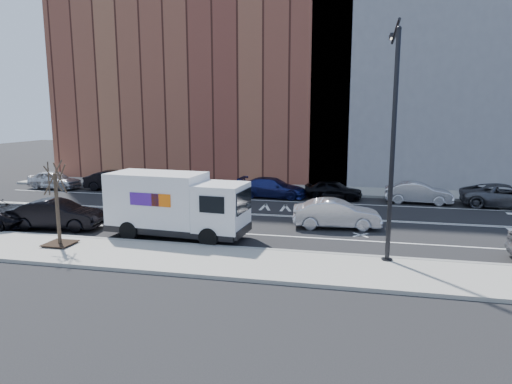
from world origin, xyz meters
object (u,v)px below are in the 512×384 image
at_px(far_parked_a, 54,180).
at_px(driving_sedan, 336,214).
at_px(far_parked_b, 115,181).
at_px(fedex_van, 176,204).

distance_m(far_parked_a, driving_sedan, 23.32).
distance_m(far_parked_b, driving_sedan, 18.99).
xyz_separation_m(far_parked_a, far_parked_b, (4.87, 0.53, 0.02)).
height_order(far_parked_a, driving_sedan, driving_sedan).
distance_m(fedex_van, far_parked_a, 18.38).
bearing_deg(far_parked_b, driving_sedan, -120.11).
bearing_deg(fedex_van, far_parked_a, 147.78).
bearing_deg(far_parked_b, far_parked_a, 91.19).
distance_m(far_parked_a, far_parked_b, 4.90).
distance_m(fedex_van, far_parked_b, 15.18).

